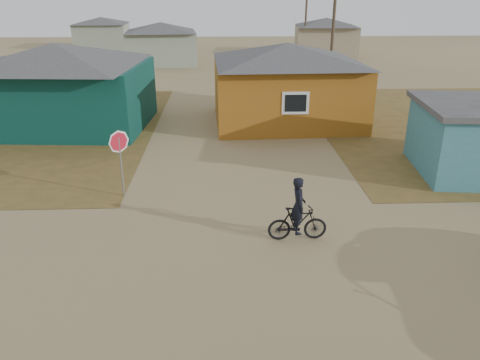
% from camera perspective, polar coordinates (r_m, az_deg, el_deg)
% --- Properties ---
extents(ground, '(120.00, 120.00, 0.00)m').
position_cam_1_polar(ground, '(11.19, 2.04, -12.05)').
color(ground, '#947F55').
extents(house_teal, '(8.93, 7.08, 4.00)m').
position_cam_1_polar(house_teal, '(24.37, -21.19, 10.77)').
color(house_teal, '#09342E').
rests_on(house_teal, ground).
extents(house_yellow, '(7.72, 6.76, 3.90)m').
position_cam_1_polar(house_yellow, '(23.83, 5.71, 11.78)').
color(house_yellow, '#935816').
rests_on(house_yellow, ground).
extents(house_pale_west, '(7.04, 6.15, 3.60)m').
position_cam_1_polar(house_pale_west, '(43.75, -9.57, 16.17)').
color(house_pale_west, gray).
rests_on(house_pale_west, ground).
extents(house_beige_east, '(6.95, 6.05, 3.60)m').
position_cam_1_polar(house_beige_east, '(50.57, 10.43, 16.91)').
color(house_beige_east, gray).
rests_on(house_beige_east, ground).
extents(house_pale_north, '(6.28, 5.81, 3.40)m').
position_cam_1_polar(house_pale_north, '(56.96, -16.48, 16.86)').
color(house_pale_north, gray).
rests_on(house_pale_north, ground).
extents(utility_pole_near, '(1.40, 0.20, 8.00)m').
position_cam_1_polar(utility_pole_near, '(32.12, 11.31, 18.02)').
color(utility_pole_near, '#483B2B').
rests_on(utility_pole_near, ground).
extents(utility_pole_far, '(1.40, 0.20, 8.00)m').
position_cam_1_polar(utility_pole_far, '(47.98, 8.06, 19.51)').
color(utility_pole_far, '#483B2B').
rests_on(utility_pole_far, ground).
extents(stop_sign, '(0.69, 0.31, 2.24)m').
position_cam_1_polar(stop_sign, '(15.23, -14.48, 3.80)').
color(stop_sign, gray).
rests_on(stop_sign, ground).
extents(cyclist, '(1.61, 0.59, 1.81)m').
position_cam_1_polar(cyclist, '(12.59, 7.06, -4.56)').
color(cyclist, black).
rests_on(cyclist, ground).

